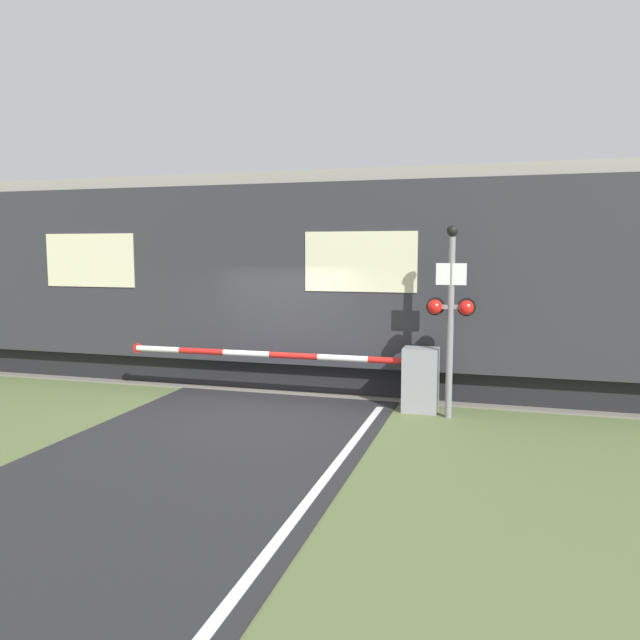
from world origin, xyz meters
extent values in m
plane|color=#5B6B3D|center=(0.00, 0.00, 0.00)|extent=(80.00, 80.00, 0.00)
cube|color=slate|center=(0.00, 3.05, 0.01)|extent=(36.00, 3.20, 0.03)
cube|color=#595451|center=(0.00, 2.33, 0.08)|extent=(36.00, 0.08, 0.10)
cube|color=#595451|center=(0.00, 3.77, 0.08)|extent=(36.00, 0.08, 0.10)
cube|color=black|center=(1.44, 3.05, 0.30)|extent=(19.15, 2.64, 0.60)
cube|color=#2D2D33|center=(1.44, 3.05, 2.31)|extent=(20.81, 3.11, 3.42)
cube|color=gray|center=(1.44, 3.05, 4.14)|extent=(20.39, 2.86, 0.24)
cube|color=beige|center=(1.44, 1.49, 2.56)|extent=(2.08, 0.02, 1.09)
cube|color=beige|center=(-4.29, 1.49, 2.56)|extent=(2.08, 0.02, 1.09)
cube|color=gray|center=(2.63, 0.98, 0.56)|extent=(0.60, 0.44, 1.11)
cylinder|color=gray|center=(2.63, 0.98, 0.87)|extent=(0.16, 0.16, 0.18)
cylinder|color=red|center=(2.17, 0.98, 0.87)|extent=(0.92, 0.11, 0.11)
cylinder|color=white|center=(1.25, 0.98, 0.87)|extent=(0.92, 0.11, 0.11)
cylinder|color=red|center=(0.33, 0.98, 0.87)|extent=(0.92, 0.11, 0.11)
cylinder|color=white|center=(-0.60, 0.98, 0.87)|extent=(0.92, 0.11, 0.11)
cylinder|color=red|center=(-1.52, 0.98, 0.87)|extent=(0.92, 0.11, 0.11)
cylinder|color=white|center=(-2.44, 0.98, 0.87)|extent=(0.92, 0.11, 0.11)
cylinder|color=red|center=(-2.90, 0.98, 0.87)|extent=(0.20, 0.02, 0.20)
cylinder|color=gray|center=(3.13, 0.71, 1.49)|extent=(0.11, 0.11, 2.99)
cube|color=gray|center=(3.13, 0.71, 1.85)|extent=(0.62, 0.07, 0.07)
sphere|color=red|center=(2.88, 0.66, 1.85)|extent=(0.24, 0.24, 0.24)
sphere|color=red|center=(3.38, 0.66, 1.85)|extent=(0.24, 0.24, 0.24)
cylinder|color=black|center=(2.88, 0.77, 1.85)|extent=(0.30, 0.06, 0.30)
cylinder|color=black|center=(3.38, 0.77, 1.85)|extent=(0.30, 0.06, 0.30)
cube|color=white|center=(3.13, 0.67, 2.39)|extent=(0.49, 0.02, 0.35)
sphere|color=black|center=(3.13, 0.71, 3.09)|extent=(0.18, 0.18, 0.18)
camera|label=1|loc=(3.89, -9.62, 2.77)|focal=35.00mm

